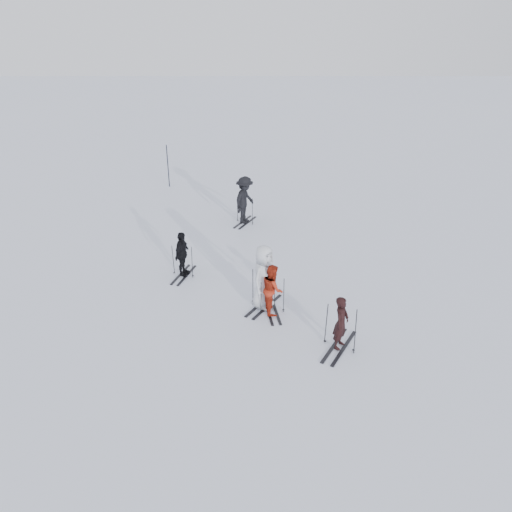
{
  "coord_description": "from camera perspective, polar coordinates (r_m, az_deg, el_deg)",
  "views": [
    {
      "loc": [
        -0.01,
        -13.58,
        8.18
      ],
      "look_at": [
        0.0,
        1.0,
        1.0
      ],
      "focal_mm": 35.0,
      "sensor_mm": 36.0,
      "label": 1
    }
  ],
  "objects": [
    {
      "name": "skis_grey",
      "position": [
        15.14,
        0.87,
        -3.73
      ],
      "size": [
        1.93,
        1.67,
        1.25
      ],
      "primitive_type": null,
      "rotation": [
        0.0,
        0.0,
        1.02
      ],
      "color": "black",
      "rests_on": "ground"
    },
    {
      "name": "skier_grey",
      "position": [
        14.95,
        0.88,
        -2.46
      ],
      "size": [
        1.06,
        1.17,
        2.01
      ],
      "primitive_type": "imported",
      "rotation": [
        0.0,
        0.0,
        1.02
      ],
      "color": "silver",
      "rests_on": "ground"
    },
    {
      "name": "ground",
      "position": [
        15.85,
        0.0,
        -4.85
      ],
      "size": [
        120.0,
        120.0,
        0.0
      ],
      "primitive_type": "plane",
      "color": "silver",
      "rests_on": "ground"
    },
    {
      "name": "skis_uphill_left",
      "position": [
        17.1,
        -8.39,
        -0.51
      ],
      "size": [
        1.73,
        1.24,
        1.14
      ],
      "primitive_type": null,
      "rotation": [
        0.0,
        0.0,
        1.28
      ],
      "color": "black",
      "rests_on": "ground"
    },
    {
      "name": "skis_red",
      "position": [
        14.88,
        1.89,
        -4.57
      ],
      "size": [
        1.65,
        1.03,
        1.13
      ],
      "primitive_type": null,
      "rotation": [
        0.0,
        0.0,
        1.72
      ],
      "color": "black",
      "rests_on": "ground"
    },
    {
      "name": "skier_red",
      "position": [
        14.78,
        1.9,
        -3.86
      ],
      "size": [
        0.69,
        0.83,
        1.55
      ],
      "primitive_type": "imported",
      "rotation": [
        0.0,
        0.0,
        1.72
      ],
      "color": "#9E2411",
      "rests_on": "ground"
    },
    {
      "name": "skier_near_dark",
      "position": [
        13.47,
        9.69,
        -7.63
      ],
      "size": [
        0.59,
        0.66,
        1.52
      ],
      "primitive_type": "imported",
      "rotation": [
        0.0,
        0.0,
        1.06
      ],
      "color": "black",
      "rests_on": "ground"
    },
    {
      "name": "skier_uphill_left",
      "position": [
        17.0,
        -8.44,
        0.14
      ],
      "size": [
        0.63,
        0.99,
        1.57
      ],
      "primitive_type": "imported",
      "rotation": [
        0.0,
        0.0,
        1.28
      ],
      "color": "black",
      "rests_on": "ground"
    },
    {
      "name": "skis_uphill_far",
      "position": [
        21.28,
        -1.28,
        5.31
      ],
      "size": [
        1.82,
        1.48,
        1.17
      ],
      "primitive_type": null,
      "rotation": [
        0.0,
        0.0,
        1.11
      ],
      "color": "black",
      "rests_on": "ground"
    },
    {
      "name": "skier_uphill_far",
      "position": [
        21.13,
        -1.29,
        6.36
      ],
      "size": [
        1.24,
        1.49,
        2.0
      ],
      "primitive_type": "imported",
      "rotation": [
        0.0,
        0.0,
        1.11
      ],
      "color": "black",
      "rests_on": "ground"
    },
    {
      "name": "piste_marker",
      "position": [
        26.18,
        -10.03,
        10.09
      ],
      "size": [
        0.06,
        0.06,
        2.16
      ],
      "primitive_type": "cylinder",
      "rotation": [
        0.0,
        0.0,
        -0.43
      ],
      "color": "black",
      "rests_on": "ground"
    },
    {
      "name": "skis_near_dark",
      "position": [
        13.52,
        9.66,
        -7.96
      ],
      "size": [
        2.06,
        1.73,
        1.33
      ],
      "primitive_type": null,
      "rotation": [
        0.0,
        0.0,
        1.06
      ],
      "color": "black",
      "rests_on": "ground"
    }
  ]
}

